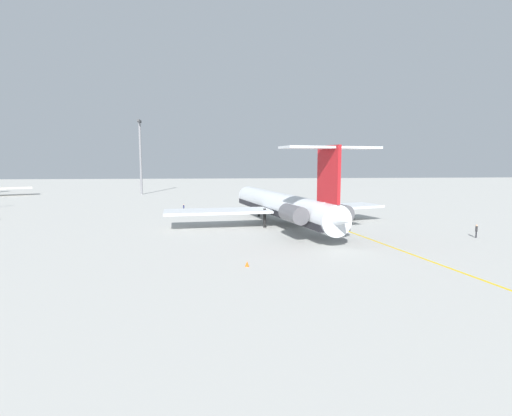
# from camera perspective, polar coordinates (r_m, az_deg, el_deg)

# --- Properties ---
(ground) EXTENTS (370.54, 370.54, 0.00)m
(ground) POSITION_cam_1_polar(r_m,az_deg,el_deg) (63.26, 10.05, -2.88)
(ground) COLOR #ADADA8
(main_jetliner) EXTENTS (41.72, 37.21, 12.26)m
(main_jetliner) POSITION_cam_1_polar(r_m,az_deg,el_deg) (63.94, 3.90, 0.33)
(main_jetliner) COLOR silver
(main_jetliner) RESTS_ON ground
(ground_crew_near_nose) EXTENTS (0.34, 0.32, 1.72)m
(ground_crew_near_nose) POSITION_cam_1_polar(r_m,az_deg,el_deg) (90.75, 8.10, 0.71)
(ground_crew_near_nose) COLOR black
(ground_crew_near_nose) RESTS_ON ground
(ground_crew_near_tail) EXTENTS (0.29, 0.43, 1.83)m
(ground_crew_near_tail) POSITION_cam_1_polar(r_m,az_deg,el_deg) (62.30, 28.76, -2.67)
(ground_crew_near_tail) COLOR black
(ground_crew_near_tail) RESTS_ON ground
(ground_crew_portside) EXTENTS (0.34, 0.30, 1.66)m
(ground_crew_portside) POSITION_cam_1_polar(r_m,az_deg,el_deg) (83.50, -10.20, 0.14)
(ground_crew_portside) COLOR black
(ground_crew_portside) RESTS_ON ground
(safety_cone_nose) EXTENTS (0.40, 0.40, 0.55)m
(safety_cone_nose) POSITION_cam_1_polar(r_m,az_deg,el_deg) (40.09, -1.27, -7.91)
(safety_cone_nose) COLOR #EA590F
(safety_cone_nose) RESTS_ON ground
(safety_cone_wingtip) EXTENTS (0.40, 0.40, 0.55)m
(safety_cone_wingtip) POSITION_cam_1_polar(r_m,az_deg,el_deg) (91.12, 9.49, 0.20)
(safety_cone_wingtip) COLOR #EA590F
(safety_cone_wingtip) RESTS_ON ground
(safety_cone_tail) EXTENTS (0.40, 0.40, 0.55)m
(safety_cone_tail) POSITION_cam_1_polar(r_m,az_deg,el_deg) (81.88, -12.87, -0.60)
(safety_cone_tail) COLOR #EA590F
(safety_cone_tail) RESTS_ON ground
(taxiway_centreline) EXTENTS (106.35, 16.78, 0.01)m
(taxiway_centreline) POSITION_cam_1_polar(r_m,az_deg,el_deg) (67.19, 10.45, -2.33)
(taxiway_centreline) COLOR gold
(taxiway_centreline) RESTS_ON ground
(light_mast) EXTENTS (4.00, 0.70, 23.06)m
(light_mast) POSITION_cam_1_polar(r_m,az_deg,el_deg) (131.42, -16.05, 7.41)
(light_mast) COLOR slate
(light_mast) RESTS_ON ground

